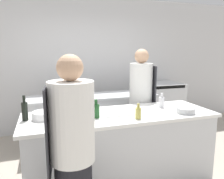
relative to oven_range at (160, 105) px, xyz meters
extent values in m
plane|color=#A89E8E|center=(-1.57, -1.71, -0.49)|extent=(16.00, 16.00, 0.00)
cube|color=silver|center=(-1.57, 0.42, 0.91)|extent=(8.00, 0.06, 2.80)
cube|color=silver|center=(-1.57, -1.71, -0.06)|extent=(2.32, 0.80, 0.86)
cube|color=white|center=(-1.57, -1.71, 0.39)|extent=(2.41, 0.83, 0.04)
cube|color=silver|center=(-1.63, -0.48, -0.06)|extent=(2.18, 0.62, 0.86)
cube|color=silver|center=(-1.63, -0.48, 0.39)|extent=(2.27, 0.65, 0.04)
cube|color=silver|center=(0.00, 0.00, 0.00)|extent=(0.89, 0.74, 0.99)
cube|color=black|center=(0.00, -0.36, -0.22)|extent=(0.71, 0.01, 0.35)
cube|color=black|center=(0.00, -0.36, 0.46)|extent=(0.76, 0.01, 0.06)
cylinder|color=white|center=(-2.27, -2.46, 0.61)|extent=(0.38, 0.38, 0.68)
cube|color=#2D2D33|center=(-2.47, -2.44, 0.51)|extent=(0.05, 0.36, 0.79)
sphere|color=tan|center=(-2.27, -2.46, 1.06)|extent=(0.22, 0.22, 0.22)
cylinder|color=black|center=(-0.99, -1.07, -0.10)|extent=(0.31, 0.31, 0.79)
cylinder|color=silver|center=(-0.99, -1.07, 0.65)|extent=(0.37, 0.37, 0.70)
cube|color=#2D2D33|center=(-0.80, -1.10, 0.55)|extent=(0.06, 0.35, 0.82)
sphere|color=tan|center=(-0.99, -1.07, 1.11)|extent=(0.22, 0.22, 0.22)
cylinder|color=#B2A84C|center=(-1.45, -1.98, 0.47)|extent=(0.07, 0.07, 0.13)
cylinder|color=#B2A84C|center=(-1.45, -1.98, 0.57)|extent=(0.03, 0.03, 0.05)
cylinder|color=silver|center=(-0.91, -1.60, 0.48)|extent=(0.07, 0.07, 0.15)
cylinder|color=silver|center=(-0.91, -1.60, 0.58)|extent=(0.03, 0.03, 0.06)
cylinder|color=#19471E|center=(-1.90, -1.79, 0.49)|extent=(0.08, 0.08, 0.16)
cylinder|color=#19471E|center=(-1.90, -1.79, 0.60)|extent=(0.04, 0.04, 0.06)
cylinder|color=#2D5175|center=(-2.19, -1.55, 0.48)|extent=(0.07, 0.07, 0.15)
cylinder|color=#2D5175|center=(-2.19, -1.55, 0.58)|extent=(0.03, 0.03, 0.06)
cylinder|color=black|center=(-2.69, -1.64, 0.51)|extent=(0.07, 0.07, 0.21)
cylinder|color=black|center=(-2.69, -1.64, 0.66)|extent=(0.03, 0.03, 0.08)
cylinder|color=tan|center=(-2.04, -1.56, 0.45)|extent=(0.19, 0.19, 0.07)
cylinder|color=#B7BABC|center=(-0.77, -1.95, 0.44)|extent=(0.23, 0.23, 0.07)
cylinder|color=white|center=(-2.49, -1.65, 0.45)|extent=(0.26, 0.26, 0.09)
cylinder|color=white|center=(-2.30, -1.66, 0.45)|extent=(0.07, 0.07, 0.08)
cube|color=white|center=(-1.58, -1.71, 0.42)|extent=(0.43, 0.26, 0.01)
camera|label=1|loc=(-2.49, -4.21, 1.19)|focal=35.00mm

